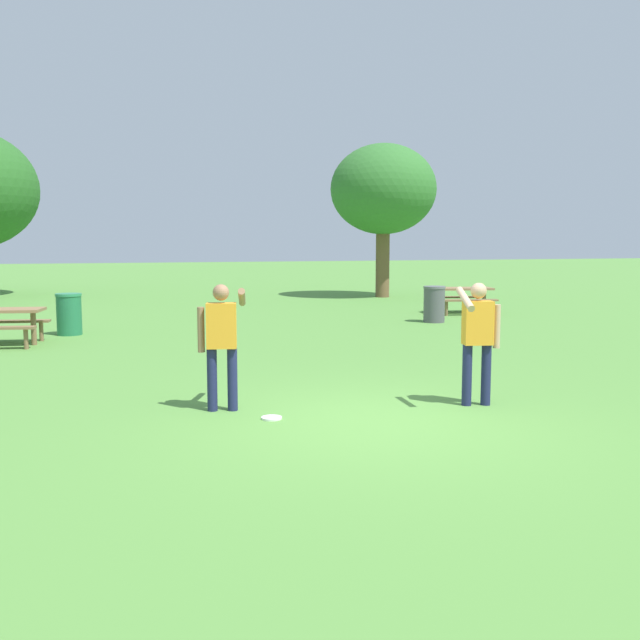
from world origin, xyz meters
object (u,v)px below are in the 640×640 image
object	(u,v)px
picnic_table_far	(463,295)
trash_can_beside_table	(69,314)
person_catcher	(478,334)
trash_can_further_along	(434,304)
person_thrower	(222,337)
frisbee	(272,418)
tree_slender_mid	(383,190)
picnic_table_near	(0,319)

from	to	relation	value
picnic_table_far	trash_can_beside_table	size ratio (longest dim) A/B	1.99
person_catcher	trash_can_further_along	size ratio (longest dim) A/B	1.71
person_thrower	person_catcher	bearing A→B (deg)	-11.20
person_thrower	picnic_table_far	xyz separation A→B (m)	(8.62, 10.09, -0.40)
frisbee	tree_slender_mid	bearing A→B (deg)	64.89
person_catcher	person_thrower	bearing A→B (deg)	168.80
frisbee	picnic_table_far	xyz separation A→B (m)	(8.10, 10.70, 0.55)
tree_slender_mid	picnic_table_far	bearing A→B (deg)	-88.67
person_catcher	trash_can_beside_table	xyz separation A→B (m)	(-5.65, 8.93, -0.48)
person_catcher	tree_slender_mid	xyz separation A→B (m)	(5.17, 17.01, 3.06)
person_thrower	frisbee	size ratio (longest dim) A/B	6.41
frisbee	person_catcher	bearing A→B (deg)	-0.86
trash_can_further_along	picnic_table_near	bearing A→B (deg)	-172.61
person_catcher	frisbee	bearing A→B (deg)	179.14
person_catcher	picnic_table_far	distance (m)	11.99
frisbee	picnic_table_far	bearing A→B (deg)	52.87
frisbee	trash_can_beside_table	world-z (taller)	trash_can_beside_table
picnic_table_near	trash_can_further_along	distance (m)	10.55
person_thrower	picnic_table_far	size ratio (longest dim) A/B	0.86
person_catcher	picnic_table_near	world-z (taller)	person_catcher
trash_can_beside_table	person_thrower	bearing A→B (deg)	-74.18
picnic_table_near	trash_can_beside_table	size ratio (longest dim) A/B	1.98
picnic_table_far	trash_can_further_along	world-z (taller)	trash_can_further_along
picnic_table_near	trash_can_further_along	xyz separation A→B (m)	(10.46, 1.36, -0.08)
person_thrower	frisbee	bearing A→B (deg)	-49.86
person_thrower	picnic_table_far	distance (m)	13.27
person_catcher	frisbee	world-z (taller)	person_catcher
picnic_table_near	trash_can_further_along	world-z (taller)	trash_can_further_along
person_catcher	trash_can_further_along	world-z (taller)	person_catcher
person_thrower	trash_can_further_along	distance (m)	10.74
picnic_table_near	frisbee	bearing A→B (deg)	-61.17
trash_can_beside_table	tree_slender_mid	world-z (taller)	tree_slender_mid
person_thrower	trash_can_beside_table	distance (m)	8.62
tree_slender_mid	frisbee	bearing A→B (deg)	-115.11
person_catcher	picnic_table_near	distance (m)	10.26
person_catcher	trash_can_beside_table	bearing A→B (deg)	122.30
person_catcher	picnic_table_far	xyz separation A→B (m)	(5.32, 10.74, -0.40)
person_thrower	trash_can_further_along	bearing A→B (deg)	50.38
trash_can_beside_table	trash_can_further_along	bearing A→B (deg)	-0.10
picnic_table_near	trash_can_further_along	bearing A→B (deg)	7.39
person_thrower	trash_can_further_along	size ratio (longest dim) A/B	1.71
trash_can_further_along	person_catcher	bearing A→B (deg)	-111.66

